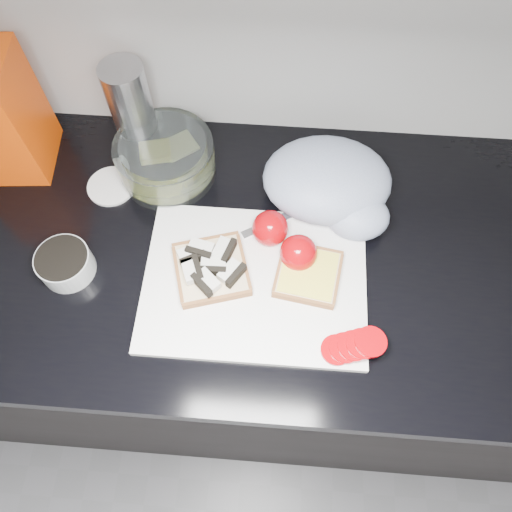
% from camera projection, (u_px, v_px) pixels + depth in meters
% --- Properties ---
extents(base_cabinet, '(3.50, 0.60, 0.86)m').
position_uv_depth(base_cabinet, '(212.00, 325.00, 1.36)').
color(base_cabinet, black).
rests_on(base_cabinet, ground).
extents(countertop, '(3.50, 0.64, 0.04)m').
position_uv_depth(countertop, '(194.00, 247.00, 0.96)').
color(countertop, black).
rests_on(countertop, base_cabinet).
extents(cutting_board, '(0.40, 0.30, 0.01)m').
position_uv_depth(cutting_board, '(255.00, 282.00, 0.90)').
color(cutting_board, white).
rests_on(cutting_board, countertop).
extents(bread_left, '(0.16, 0.16, 0.04)m').
position_uv_depth(bread_left, '(211.00, 268.00, 0.89)').
color(bread_left, '#C8BB8D').
rests_on(bread_left, cutting_board).
extents(bread_right, '(0.13, 0.13, 0.02)m').
position_uv_depth(bread_right, '(308.00, 274.00, 0.89)').
color(bread_right, '#C8BB8D').
rests_on(bread_right, cutting_board).
extents(tomato_slices, '(0.12, 0.08, 0.02)m').
position_uv_depth(tomato_slices, '(353.00, 346.00, 0.83)').
color(tomato_slices, '#A20309').
rests_on(tomato_slices, cutting_board).
extents(knife, '(0.19, 0.12, 0.01)m').
position_uv_depth(knife, '(304.00, 208.00, 0.96)').
color(knife, silver).
rests_on(knife, cutting_board).
extents(seed_tub, '(0.10, 0.10, 0.05)m').
position_uv_depth(seed_tub, '(65.00, 263.00, 0.89)').
color(seed_tub, '#A8ADAE').
rests_on(seed_tub, countertop).
extents(tub_lid, '(0.11, 0.11, 0.01)m').
position_uv_depth(tub_lid, '(111.00, 186.00, 1.00)').
color(tub_lid, silver).
rests_on(tub_lid, countertop).
extents(glass_bowl, '(0.19, 0.19, 0.08)m').
position_uv_depth(glass_bowl, '(166.00, 159.00, 0.99)').
color(glass_bowl, silver).
rests_on(glass_bowl, countertop).
extents(steel_canister, '(0.08, 0.08, 0.20)m').
position_uv_depth(steel_canister, '(132.00, 109.00, 0.97)').
color(steel_canister, '#AEAEB3').
rests_on(steel_canister, countertop).
extents(grocery_bag, '(0.25, 0.22, 0.11)m').
position_uv_depth(grocery_bag, '(331.00, 185.00, 0.94)').
color(grocery_bag, '#9EA9C3').
rests_on(grocery_bag, countertop).
extents(whole_tomatoes, '(0.12, 0.12, 0.07)m').
position_uv_depth(whole_tomatoes, '(284.00, 241.00, 0.91)').
color(whole_tomatoes, '#A20309').
rests_on(whole_tomatoes, countertop).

